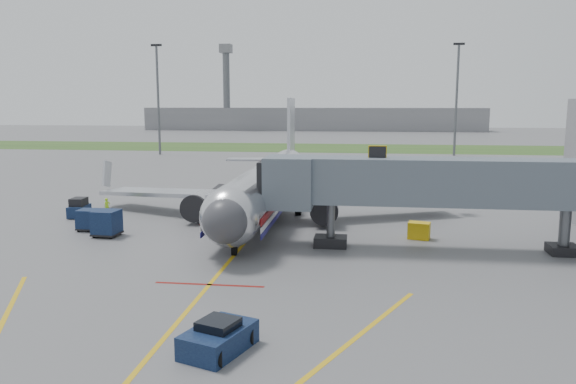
# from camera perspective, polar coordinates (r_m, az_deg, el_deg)

# --- Properties ---
(ground) EXTENTS (400.00, 400.00, 0.00)m
(ground) POSITION_cam_1_polar(r_m,az_deg,el_deg) (34.51, -6.22, -7.26)
(ground) COLOR #565659
(ground) RESTS_ON ground
(grass_strip) EXTENTS (300.00, 25.00, 0.01)m
(grass_strip) POSITION_cam_1_polar(r_m,az_deg,el_deg) (122.80, 3.77, 4.50)
(grass_strip) COLOR #2D4C1E
(grass_strip) RESTS_ON ground
(apron_markings) EXTENTS (21.52, 50.00, 0.01)m
(apron_markings) POSITION_cam_1_polar(r_m,az_deg,el_deg) (27.75, -9.90, -11.45)
(apron_markings) COLOR gold
(apron_markings) RESTS_ON ground
(airliner) EXTENTS (32.10, 35.67, 10.25)m
(airliner) POSITION_cam_1_polar(r_m,az_deg,el_deg) (48.58, -2.02, 0.73)
(airliner) COLOR silver
(airliner) RESTS_ON ground
(jet_bridge) EXTENTS (25.30, 4.00, 6.90)m
(jet_bridge) POSITION_cam_1_polar(r_m,az_deg,el_deg) (37.84, 14.85, 0.86)
(jet_bridge) COLOR slate
(jet_bridge) RESTS_ON ground
(light_mast_left) EXTENTS (2.00, 0.44, 20.40)m
(light_mast_left) POSITION_cam_1_polar(r_m,az_deg,el_deg) (109.00, -13.06, 9.39)
(light_mast_left) COLOR #595B60
(light_mast_left) RESTS_ON ground
(light_mast_right) EXTENTS (2.00, 0.44, 20.40)m
(light_mast_right) POSITION_cam_1_polar(r_m,az_deg,el_deg) (108.51, 16.76, 9.25)
(light_mast_right) COLOR #595B60
(light_mast_right) RESTS_ON ground
(distant_terminal) EXTENTS (120.00, 14.00, 8.00)m
(distant_terminal) POSITION_cam_1_polar(r_m,az_deg,el_deg) (203.04, 2.45, 7.42)
(distant_terminal) COLOR slate
(distant_terminal) RESTS_ON ground
(control_tower) EXTENTS (4.00, 4.00, 30.00)m
(control_tower) POSITION_cam_1_polar(r_m,az_deg,el_deg) (203.06, -6.28, 11.14)
(control_tower) COLOR #595B60
(control_tower) RESTS_ON ground
(pushback_tug) EXTENTS (2.83, 3.55, 1.29)m
(pushback_tug) POSITION_cam_1_polar(r_m,az_deg,el_deg) (22.89, -7.07, -14.50)
(pushback_tug) COLOR #0B1433
(pushback_tug) RESTS_ON ground
(baggage_tug) EXTENTS (1.37, 2.42, 1.64)m
(baggage_tug) POSITION_cam_1_polar(r_m,az_deg,el_deg) (51.22, -20.47, -1.58)
(baggage_tug) COLOR #0B1433
(baggage_tug) RESTS_ON ground
(baggage_cart_a) EXTENTS (1.50, 1.50, 1.62)m
(baggage_cart_a) POSITION_cam_1_polar(r_m,az_deg,el_deg) (45.58, -19.61, -2.67)
(baggage_cart_a) COLOR #0B1433
(baggage_cart_a) RESTS_ON ground
(baggage_cart_b) EXTENTS (2.15, 2.15, 1.77)m
(baggage_cart_b) POSITION_cam_1_polar(r_m,az_deg,el_deg) (47.55, -5.98, -1.62)
(baggage_cart_b) COLOR #0B1433
(baggage_cart_b) RESTS_ON ground
(baggage_cart_c) EXTENTS (1.88, 1.88, 1.92)m
(baggage_cart_c) POSITION_cam_1_polar(r_m,az_deg,el_deg) (43.11, -17.95, -3.02)
(baggage_cart_c) COLOR #0B1433
(baggage_cart_c) RESTS_ON ground
(belt_loader) EXTENTS (2.73, 4.59, 2.18)m
(belt_loader) POSITION_cam_1_polar(r_m,az_deg,el_deg) (50.93, -8.21, -1.37)
(belt_loader) COLOR #0B1433
(belt_loader) RESTS_ON ground
(ground_power_cart) EXTENTS (1.70, 1.33, 1.21)m
(ground_power_cart) POSITION_cam_1_polar(r_m,az_deg,el_deg) (41.38, 13.16, -3.85)
(ground_power_cart) COLOR gold
(ground_power_cart) RESTS_ON ground
(ramp_worker) EXTENTS (0.60, 0.64, 1.48)m
(ramp_worker) POSITION_cam_1_polar(r_m,az_deg,el_deg) (51.33, -17.90, -1.41)
(ramp_worker) COLOR #A7EB1B
(ramp_worker) RESTS_ON ground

